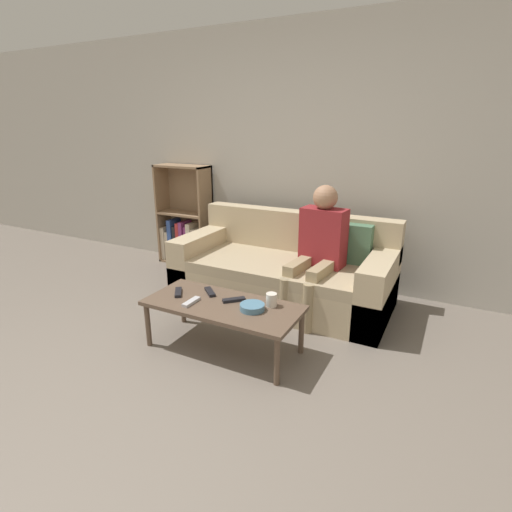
{
  "coord_description": "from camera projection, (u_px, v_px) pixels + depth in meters",
  "views": [
    {
      "loc": [
        1.52,
        -1.47,
        1.62
      ],
      "look_at": [
        0.1,
        1.29,
        0.6
      ],
      "focal_mm": 28.0,
      "sensor_mm": 36.0,
      "label": 1
    }
  ],
  "objects": [
    {
      "name": "tv_remote_2",
      "position": [
        191.0,
        302.0,
        2.92
      ],
      "size": [
        0.05,
        0.17,
        0.02
      ],
      "rotation": [
        0.0,
        0.0,
        -0.01
      ],
      "color": "#B7B7BC",
      "rests_on": "coffee_table"
    },
    {
      "name": "bookshelf",
      "position": [
        186.0,
        228.0,
        4.85
      ],
      "size": [
        0.65,
        0.28,
        1.18
      ],
      "color": "#8E7051",
      "rests_on": "ground_plane"
    },
    {
      "name": "person_adult",
      "position": [
        319.0,
        242.0,
        3.46
      ],
      "size": [
        0.41,
        0.66,
        1.14
      ],
      "rotation": [
        0.0,
        0.0,
        -0.1
      ],
      "color": "#9E8966",
      "rests_on": "ground_plane"
    },
    {
      "name": "wall_back",
      "position": [
        301.0,
        158.0,
        4.1
      ],
      "size": [
        12.0,
        0.06,
        2.6
      ],
      "color": "#B7B2A8",
      "rests_on": "ground_plane"
    },
    {
      "name": "ground_plane",
      "position": [
        144.0,
        407.0,
        2.41
      ],
      "size": [
        22.0,
        22.0,
        0.0
      ],
      "primitive_type": "plane",
      "color": "#70665B"
    },
    {
      "name": "couch",
      "position": [
        284.0,
        273.0,
        3.81
      ],
      "size": [
        2.01,
        0.92,
        0.81
      ],
      "color": "tan",
      "rests_on": "ground_plane"
    },
    {
      "name": "tv_remote_1",
      "position": [
        234.0,
        300.0,
        2.96
      ],
      "size": [
        0.16,
        0.15,
        0.02
      ],
      "rotation": [
        0.0,
        0.0,
        -0.8
      ],
      "color": "black",
      "rests_on": "coffee_table"
    },
    {
      "name": "tv_remote_0",
      "position": [
        210.0,
        292.0,
        3.1
      ],
      "size": [
        0.16,
        0.15,
        0.02
      ],
      "rotation": [
        0.0,
        0.0,
        0.83
      ],
      "color": "black",
      "rests_on": "coffee_table"
    },
    {
      "name": "cup_near",
      "position": [
        271.0,
        300.0,
        2.87
      ],
      "size": [
        0.08,
        0.08,
        0.1
      ],
      "color": "silver",
      "rests_on": "coffee_table"
    },
    {
      "name": "coffee_table",
      "position": [
        223.0,
        308.0,
        2.93
      ],
      "size": [
        1.16,
        0.51,
        0.38
      ],
      "color": "brown",
      "rests_on": "ground_plane"
    },
    {
      "name": "tv_remote_3",
      "position": [
        178.0,
        292.0,
        3.09
      ],
      "size": [
        0.14,
        0.17,
        0.02
      ],
      "rotation": [
        0.0,
        0.0,
        0.62
      ],
      "color": "black",
      "rests_on": "coffee_table"
    },
    {
      "name": "snack_bowl",
      "position": [
        252.0,
        307.0,
        2.81
      ],
      "size": [
        0.18,
        0.18,
        0.05
      ],
      "color": "teal",
      "rests_on": "coffee_table"
    }
  ]
}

